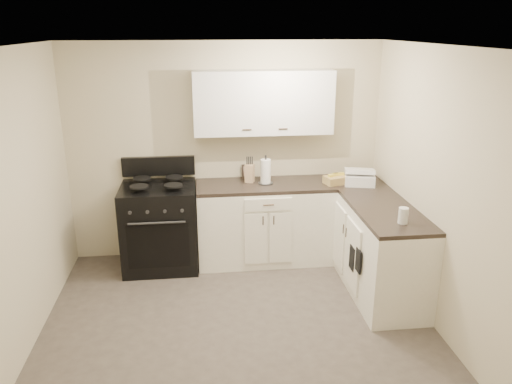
{
  "coord_description": "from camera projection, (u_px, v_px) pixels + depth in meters",
  "views": [
    {
      "loc": [
        -0.3,
        -3.86,
        2.66
      ],
      "look_at": [
        0.25,
        0.85,
        1.06
      ],
      "focal_mm": 35.0,
      "sensor_mm": 36.0,
      "label": 1
    }
  ],
  "objects": [
    {
      "name": "wall_front",
      "position": [
        268.0,
        330.0,
        2.42
      ],
      "size": [
        3.6,
        0.0,
        3.6
      ],
      "primitive_type": "plane",
      "rotation": [
        -1.57,
        0.0,
        0.0
      ],
      "color": "beige",
      "rests_on": "ground"
    },
    {
      "name": "base_cabinets_back",
      "position": [
        264.0,
        224.0,
        5.83
      ],
      "size": [
        1.55,
        0.6,
        0.9
      ],
      "primitive_type": "cube",
      "color": "white",
      "rests_on": "floor"
    },
    {
      "name": "countertop_grill",
      "position": [
        359.0,
        179.0,
        5.65
      ],
      "size": [
        0.39,
        0.38,
        0.12
      ],
      "primitive_type": "cube",
      "rotation": [
        0.0,
        0.0,
        -0.25
      ],
      "color": "white",
      "rests_on": "countertop_right"
    },
    {
      "name": "base_cabinets_right",
      "position": [
        372.0,
        242.0,
        5.33
      ],
      "size": [
        0.6,
        1.9,
        0.9
      ],
      "primitive_type": "cube",
      "color": "white",
      "rests_on": "floor"
    },
    {
      "name": "paper_towel",
      "position": [
        266.0,
        172.0,
        5.64
      ],
      "size": [
        0.15,
        0.15,
        0.28
      ],
      "primitive_type": "cylinder",
      "rotation": [
        0.0,
        0.0,
        0.38
      ],
      "color": "white",
      "rests_on": "countertop_back"
    },
    {
      "name": "glass_jar",
      "position": [
        403.0,
        216.0,
        4.52
      ],
      "size": [
        0.11,
        0.11,
        0.15
      ],
      "primitive_type": "cylinder",
      "rotation": [
        0.0,
        0.0,
        0.33
      ],
      "color": "silver",
      "rests_on": "countertop_right"
    },
    {
      "name": "ceiling",
      "position": [
        236.0,
        47.0,
        3.71
      ],
      "size": [
        3.6,
        3.6,
        0.0
      ],
      "primitive_type": "plane",
      "color": "white",
      "rests_on": "wall_back"
    },
    {
      "name": "knife_block",
      "position": [
        250.0,
        173.0,
        5.7
      ],
      "size": [
        0.12,
        0.12,
        0.21
      ],
      "primitive_type": "cube",
      "rotation": [
        0.0,
        0.0,
        -0.41
      ],
      "color": "tan",
      "rests_on": "countertop_back"
    },
    {
      "name": "wall_left",
      "position": [
        10.0,
        213.0,
        3.91
      ],
      "size": [
        0.0,
        3.6,
        3.6
      ],
      "primitive_type": "plane",
      "rotation": [
        1.57,
        0.0,
        1.57
      ],
      "color": "beige",
      "rests_on": "ground"
    },
    {
      "name": "wicker_basket",
      "position": [
        336.0,
        180.0,
        5.67
      ],
      "size": [
        0.3,
        0.24,
        0.09
      ],
      "primitive_type": "cube",
      "rotation": [
        0.0,
        0.0,
        0.29
      ],
      "color": "tan",
      "rests_on": "countertop_right"
    },
    {
      "name": "countertop_right",
      "position": [
        375.0,
        201.0,
        5.18
      ],
      "size": [
        0.6,
        1.9,
        0.04
      ],
      "primitive_type": "cube",
      "color": "black",
      "rests_on": "base_cabinets_right"
    },
    {
      "name": "wall_back",
      "position": [
        225.0,
        152.0,
        5.81
      ],
      "size": [
        3.6,
        0.0,
        3.6
      ],
      "primitive_type": "plane",
      "rotation": [
        1.57,
        0.0,
        0.0
      ],
      "color": "beige",
      "rests_on": "ground"
    },
    {
      "name": "picture_frame",
      "position": [
        247.0,
        171.0,
        5.87
      ],
      "size": [
        0.13,
        0.06,
        0.16
      ],
      "primitive_type": "cube",
      "rotation": [
        -0.14,
        0.0,
        0.14
      ],
      "color": "black",
      "rests_on": "countertop_back"
    },
    {
      "name": "oven_mitt_near",
      "position": [
        358.0,
        261.0,
        4.78
      ],
      "size": [
        0.02,
        0.13,
        0.23
      ],
      "primitive_type": "cube",
      "color": "black",
      "rests_on": "base_cabinets_right"
    },
    {
      "name": "stove",
      "position": [
        160.0,
        228.0,
        5.67
      ],
      "size": [
        0.83,
        0.71,
        1.0
      ],
      "primitive_type": "cube",
      "color": "black",
      "rests_on": "floor"
    },
    {
      "name": "wall_right",
      "position": [
        445.0,
        196.0,
        4.31
      ],
      "size": [
        0.0,
        3.6,
        3.6
      ],
      "primitive_type": "plane",
      "rotation": [
        1.57,
        0.0,
        -1.57
      ],
      "color": "beige",
      "rests_on": "ground"
    },
    {
      "name": "countertop_back",
      "position": [
        265.0,
        185.0,
        5.68
      ],
      "size": [
        1.55,
        0.6,
        0.04
      ],
      "primitive_type": "cube",
      "color": "black",
      "rests_on": "base_cabinets_back"
    },
    {
      "name": "oven_mitt_far",
      "position": [
        352.0,
        258.0,
        4.98
      ],
      "size": [
        0.02,
        0.14,
        0.24
      ],
      "primitive_type": "cube",
      "color": "black",
      "rests_on": "base_cabinets_right"
    },
    {
      "name": "floor",
      "position": [
        240.0,
        334.0,
        4.51
      ],
      "size": [
        3.6,
        3.6,
        0.0
      ],
      "primitive_type": "plane",
      "color": "#473F38",
      "rests_on": "ground"
    },
    {
      "name": "upper_cabinets",
      "position": [
        263.0,
        102.0,
        5.52
      ],
      "size": [
        1.55,
        0.3,
        0.7
      ],
      "primitive_type": "cube",
      "color": "silver",
      "rests_on": "wall_back"
    }
  ]
}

